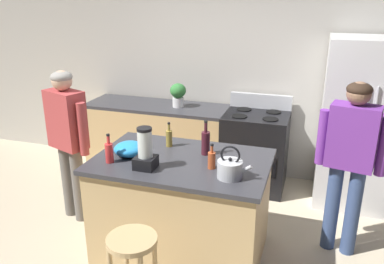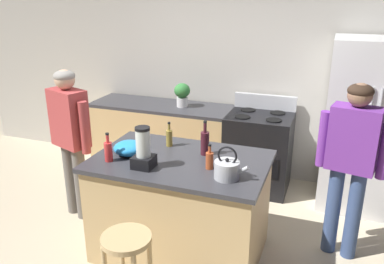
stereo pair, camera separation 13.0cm
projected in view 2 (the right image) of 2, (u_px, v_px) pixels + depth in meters
ground_plane at (181, 250)px, 3.77m from camera, size 14.00×14.00×0.00m
back_wall at (236, 72)px, 5.04m from camera, size 8.00×0.10×2.70m
kitchen_island at (181, 206)px, 3.61m from camera, size 1.52×0.99×0.94m
back_counter_run at (168, 139)px, 5.24m from camera, size 2.00×0.64×0.94m
refrigerator at (369, 127)px, 4.27m from camera, size 0.90×0.73×1.88m
stove_range at (258, 151)px, 4.82m from camera, size 0.76×0.65×1.12m
person_by_island_left at (70, 131)px, 4.06m from camera, size 0.59×0.34×1.60m
person_by_sink_right at (351, 156)px, 3.41m from camera, size 0.60×0.30×1.62m
bar_stool at (127, 256)px, 2.82m from camera, size 0.36×0.36×0.70m
potted_plant at (182, 93)px, 4.96m from camera, size 0.20×0.20×0.30m
blender_appliance at (143, 151)px, 3.25m from camera, size 0.17×0.17×0.35m
bottle_wine at (205, 142)px, 3.51m from camera, size 0.08×0.08×0.32m
bottle_vinegar at (169, 137)px, 3.72m from camera, size 0.06×0.06×0.24m
bottle_soda at (108, 151)px, 3.39m from camera, size 0.07×0.07×0.26m
bottle_cooking_sauce at (210, 160)px, 3.25m from camera, size 0.06×0.06×0.22m
mixing_bowl at (129, 148)px, 3.53m from camera, size 0.28×0.28×0.12m
tea_kettle at (227, 169)px, 3.08m from camera, size 0.28×0.20×0.27m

